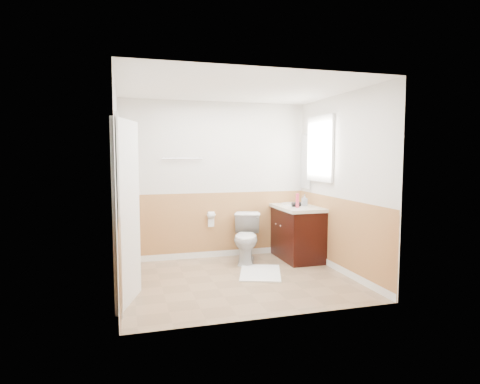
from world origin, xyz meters
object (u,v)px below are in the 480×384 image
object	(u,v)px
bath_mat	(260,273)
lotion_bottle	(297,201)
vanity_cabinet	(296,233)
soap_dispenser	(304,200)
toilet	(247,238)

from	to	relation	value
bath_mat	lotion_bottle	distance (m)	1.27
vanity_cabinet	soap_dispenser	world-z (taller)	soap_dispenser
toilet	vanity_cabinet	distance (m)	0.83
bath_mat	lotion_bottle	size ratio (longest dim) A/B	3.64
lotion_bottle	soap_dispenser	distance (m)	0.31
vanity_cabinet	soap_dispenser	bearing A→B (deg)	-25.57
vanity_cabinet	soap_dispenser	distance (m)	0.56
vanity_cabinet	lotion_bottle	bearing A→B (deg)	-110.10
bath_mat	vanity_cabinet	bearing A→B (deg)	39.38
toilet	soap_dispenser	size ratio (longest dim) A/B	4.14
toilet	bath_mat	size ratio (longest dim) A/B	0.93
bath_mat	lotion_bottle	bearing A→B (deg)	29.25
bath_mat	vanity_cabinet	world-z (taller)	vanity_cabinet
toilet	lotion_bottle	distance (m)	0.97
soap_dispenser	lotion_bottle	bearing A→B (deg)	-135.54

